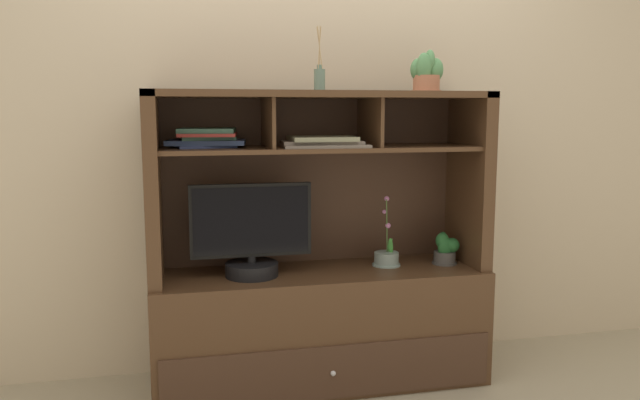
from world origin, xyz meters
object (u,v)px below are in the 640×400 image
potted_orchid (386,257)px  potted_succulent (426,75)px  magazine_stack_left (323,142)px  media_console (320,294)px  diffuser_bottle (320,78)px  magazine_stack_centre (207,138)px  potted_fern (446,250)px  tv_monitor (251,239)px

potted_orchid → potted_succulent: bearing=-12.2°
magazine_stack_left → potted_succulent: 0.59m
media_console → potted_succulent: potted_succulent is taller
media_console → diffuser_bottle: size_ratio=5.38×
diffuser_bottle → potted_succulent: bearing=-3.5°
magazine_stack_left → magazine_stack_centre: bearing=169.9°
diffuser_bottle → potted_succulent: 0.51m
media_console → diffuser_bottle: diffuser_bottle is taller
magazine_stack_centre → potted_succulent: (1.02, -0.08, 0.29)m
potted_fern → potted_succulent: bearing=-177.6°
media_console → magazine_stack_centre: bearing=174.8°
magazine_stack_left → diffuser_bottle: (-0.01, 0.05, 0.29)m
potted_succulent → potted_fern: bearing=2.4°
potted_orchid → potted_fern: 0.30m
magazine_stack_centre → diffuser_bottle: size_ratio=1.28×
potted_succulent → diffuser_bottle: bearing=176.5°
tv_monitor → potted_succulent: bearing=0.9°
magazine_stack_left → potted_succulent: (0.50, 0.02, 0.31)m
media_console → potted_orchid: media_console is taller
tv_monitor → potted_fern: tv_monitor is taller
potted_fern → magazine_stack_centre: 1.28m
magazine_stack_centre → potted_succulent: size_ratio=1.92×
tv_monitor → potted_fern: (0.96, 0.02, -0.10)m
potted_orchid → magazine_stack_centre: size_ratio=0.92×
diffuser_bottle → magazine_stack_left: bearing=-83.7°
media_console → potted_succulent: (0.51, -0.03, 1.04)m
potted_fern → diffuser_bottle: (-0.63, 0.03, 0.83)m
media_console → tv_monitor: size_ratio=2.84×
potted_orchid → magazine_stack_left: magazine_stack_left is taller
magazine_stack_left → tv_monitor: bearing=179.4°
media_console → diffuser_bottle: 1.02m
media_console → magazine_stack_left: size_ratio=3.92×
media_console → potted_orchid: size_ratio=4.57×
diffuser_bottle → tv_monitor: bearing=-172.4°
magazine_stack_centre → diffuser_bottle: bearing=-5.0°
potted_fern → diffuser_bottle: diffuser_bottle is taller
tv_monitor → potted_orchid: size_ratio=1.61×
media_console → magazine_stack_left: 0.73m
potted_succulent → magazine_stack_left: bearing=-178.1°
potted_orchid → potted_fern: size_ratio=2.19×
magazine_stack_centre → potted_succulent: 1.06m
potted_orchid → magazine_stack_centre: 1.03m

